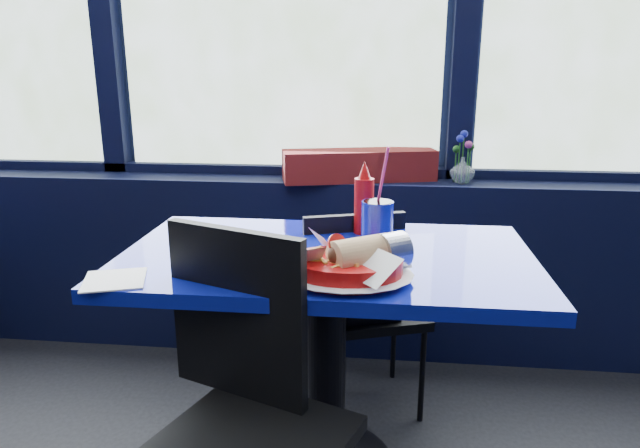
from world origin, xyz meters
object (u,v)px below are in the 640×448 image
(near_table, at_px, (327,310))
(ketchup_bottle, at_px, (364,201))
(chair_near_back, at_px, (364,299))
(soda_cup, at_px, (377,225))
(chair_near_front, at_px, (245,395))
(planter_box, at_px, (359,165))
(flower_vase, at_px, (462,167))
(food_basket, at_px, (348,264))

(near_table, distance_m, ketchup_bottle, 0.38)
(chair_near_back, height_order, soda_cup, soda_cup)
(soda_cup, bearing_deg, chair_near_back, 98.33)
(near_table, xyz_separation_m, ketchup_bottle, (0.10, 0.22, 0.29))
(chair_near_front, height_order, chair_near_back, chair_near_front)
(chair_near_front, bearing_deg, soda_cup, 77.42)
(chair_near_front, relative_size, planter_box, 1.39)
(ketchup_bottle, height_order, soda_cup, soda_cup)
(planter_box, relative_size, flower_vase, 2.97)
(food_basket, height_order, ketchup_bottle, ketchup_bottle)
(soda_cup, bearing_deg, food_basket, -105.80)
(food_basket, bearing_deg, planter_box, 82.37)
(flower_vase, bearing_deg, chair_near_back, -127.62)
(chair_near_front, relative_size, chair_near_back, 1.12)
(ketchup_bottle, bearing_deg, chair_near_back, 88.40)
(chair_near_front, distance_m, planter_box, 1.31)
(chair_near_front, relative_size, food_basket, 2.66)
(soda_cup, bearing_deg, ketchup_bottle, 104.48)
(planter_box, bearing_deg, near_table, -108.23)
(ketchup_bottle, xyz_separation_m, soda_cup, (0.05, -0.18, -0.03))
(flower_vase, distance_m, soda_cup, 0.86)
(near_table, xyz_separation_m, chair_near_front, (-0.16, -0.40, -0.05))
(planter_box, height_order, flower_vase, flower_vase)
(chair_near_back, bearing_deg, flower_vase, -146.13)
(planter_box, bearing_deg, ketchup_bottle, -100.48)
(food_basket, bearing_deg, chair_near_back, 78.40)
(planter_box, relative_size, food_basket, 1.91)
(flower_vase, height_order, ketchup_bottle, flower_vase)
(chair_near_front, bearing_deg, planter_box, 101.69)
(chair_near_back, relative_size, food_basket, 2.37)
(near_table, distance_m, flower_vase, 1.01)
(food_basket, xyz_separation_m, ketchup_bottle, (0.02, 0.42, 0.06))
(chair_near_front, height_order, soda_cup, soda_cup)
(chair_near_front, xyz_separation_m, ketchup_bottle, (0.25, 0.62, 0.34))
(planter_box, relative_size, soda_cup, 2.06)
(chair_near_back, distance_m, soda_cup, 0.47)
(planter_box, distance_m, soda_cup, 0.81)
(chair_near_back, distance_m, flower_vase, 0.75)
(chair_near_back, height_order, food_basket, food_basket)
(chair_near_front, relative_size, flower_vase, 4.14)
(flower_vase, relative_size, ketchup_bottle, 0.91)
(chair_near_front, distance_m, ketchup_bottle, 0.75)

